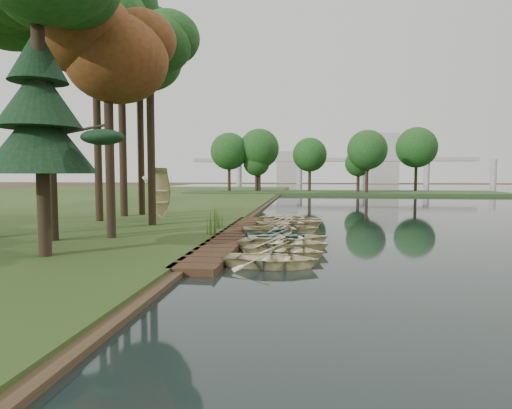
# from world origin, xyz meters

# --- Properties ---
(ground) EXTENTS (300.00, 300.00, 0.00)m
(ground) POSITION_xyz_m (0.00, 0.00, 0.00)
(ground) COLOR #3D2F1D
(boardwalk) EXTENTS (1.60, 16.00, 0.30)m
(boardwalk) POSITION_xyz_m (-1.60, 0.00, 0.15)
(boardwalk) COLOR #382515
(boardwalk) RESTS_ON ground
(peninsula) EXTENTS (50.00, 14.00, 0.45)m
(peninsula) POSITION_xyz_m (8.00, 50.00, 0.23)
(peninsula) COLOR #29431D
(peninsula) RESTS_ON ground
(far_trees) EXTENTS (45.60, 5.60, 8.80)m
(far_trees) POSITION_xyz_m (4.67, 50.00, 6.43)
(far_trees) COLOR black
(far_trees) RESTS_ON peninsula
(bridge) EXTENTS (95.90, 4.00, 8.60)m
(bridge) POSITION_xyz_m (12.31, 120.00, 7.08)
(bridge) COLOR #A5A5A0
(bridge) RESTS_ON ground
(building_a) EXTENTS (10.00, 8.00, 18.00)m
(building_a) POSITION_xyz_m (30.00, 140.00, 9.00)
(building_a) COLOR #A5A5A0
(building_a) RESTS_ON ground
(building_b) EXTENTS (8.00, 8.00, 12.00)m
(building_b) POSITION_xyz_m (-5.00, 145.00, 6.00)
(building_b) COLOR #A5A5A0
(building_b) RESTS_ON ground
(rowboat_0) EXTENTS (3.41, 2.57, 0.67)m
(rowboat_0) POSITION_xyz_m (0.79, -6.28, 0.38)
(rowboat_0) COLOR beige
(rowboat_0) RESTS_ON water
(rowboat_1) EXTENTS (3.73, 3.18, 0.65)m
(rowboat_1) POSITION_xyz_m (1.13, -4.53, 0.38)
(rowboat_1) COLOR beige
(rowboat_1) RESTS_ON water
(rowboat_2) EXTENTS (4.25, 3.43, 0.78)m
(rowboat_2) POSITION_xyz_m (1.04, -3.13, 0.44)
(rowboat_2) COLOR beige
(rowboat_2) RESTS_ON water
(rowboat_3) EXTENTS (4.11, 3.32, 0.75)m
(rowboat_3) POSITION_xyz_m (1.19, -1.69, 0.43)
(rowboat_3) COLOR beige
(rowboat_3) RESTS_ON water
(rowboat_4) EXTENTS (3.58, 2.78, 0.68)m
(rowboat_4) POSITION_xyz_m (0.80, -0.68, 0.39)
(rowboat_4) COLOR teal
(rowboat_4) RESTS_ON water
(rowboat_5) EXTENTS (4.50, 3.64, 0.82)m
(rowboat_5) POSITION_xyz_m (0.71, 1.17, 0.46)
(rowboat_5) COLOR beige
(rowboat_5) RESTS_ON water
(rowboat_6) EXTENTS (3.90, 3.34, 0.68)m
(rowboat_6) POSITION_xyz_m (0.93, 2.28, 0.39)
(rowboat_6) COLOR beige
(rowboat_6) RESTS_ON water
(rowboat_7) EXTENTS (4.68, 4.00, 0.82)m
(rowboat_7) POSITION_xyz_m (1.10, 3.94, 0.46)
(rowboat_7) COLOR beige
(rowboat_7) RESTS_ON water
(rowboat_8) EXTENTS (3.75, 2.78, 0.75)m
(rowboat_8) POSITION_xyz_m (1.17, 5.27, 0.42)
(rowboat_8) COLOR beige
(rowboat_8) RESTS_ON water
(rowboat_9) EXTENTS (4.74, 4.10, 0.82)m
(rowboat_9) POSITION_xyz_m (0.99, 6.49, 0.46)
(rowboat_9) COLOR beige
(rowboat_9) RESTS_ON water
(stored_rowboat) EXTENTS (4.07, 3.75, 0.69)m
(stored_rowboat) POSITION_xyz_m (-7.17, 5.38, 0.64)
(stored_rowboat) COLOR beige
(stored_rowboat) RESTS_ON bank
(tree_2) EXTENTS (4.37, 4.37, 10.32)m
(tree_2) POSITION_xyz_m (-6.92, -2.01, 8.68)
(tree_2) COLOR black
(tree_2) RESTS_ON bank
(tree_3) EXTENTS (4.99, 4.99, 13.03)m
(tree_3) POSITION_xyz_m (-10.86, 4.67, 11.10)
(tree_3) COLOR black
(tree_3) RESTS_ON bank
(tree_4) EXTENTS (3.99, 3.99, 12.01)m
(tree_4) POSITION_xyz_m (-6.85, 3.06, 10.43)
(tree_4) COLOR black
(tree_4) RESTS_ON bank
(tree_5) EXTENTS (5.17, 5.17, 15.49)m
(tree_5) POSITION_xyz_m (-10.62, 7.80, 13.41)
(tree_5) COLOR black
(tree_5) RESTS_ON bank
(tree_6) EXTENTS (5.10, 5.10, 13.56)m
(tree_6) POSITION_xyz_m (-9.83, 9.06, 11.57)
(tree_6) COLOR black
(tree_6) RESTS_ON bank
(pine_tree) EXTENTS (3.80, 3.80, 8.03)m
(pine_tree) POSITION_xyz_m (-7.41, -6.35, 5.27)
(pine_tree) COLOR black
(pine_tree) RESTS_ON bank
(reeds_0) EXTENTS (0.60, 0.60, 0.98)m
(reeds_0) POSITION_xyz_m (-2.60, -0.40, 0.79)
(reeds_0) COLOR #3F661E
(reeds_0) RESTS_ON bank
(reeds_1) EXTENTS (0.60, 0.60, 0.90)m
(reeds_1) POSITION_xyz_m (-2.62, 1.95, 0.75)
(reeds_1) COLOR #3F661E
(reeds_1) RESTS_ON bank
(reeds_2) EXTENTS (0.60, 0.60, 1.02)m
(reeds_2) POSITION_xyz_m (-2.93, 1.57, 0.81)
(reeds_2) COLOR #3F661E
(reeds_2) RESTS_ON bank
(reeds_3) EXTENTS (0.60, 0.60, 1.03)m
(reeds_3) POSITION_xyz_m (-3.52, 5.45, 0.82)
(reeds_3) COLOR #3F661E
(reeds_3) RESTS_ON bank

